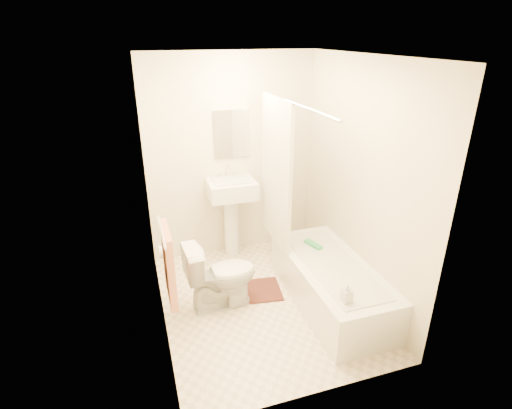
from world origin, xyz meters
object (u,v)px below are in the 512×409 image
object	(u,v)px
bath_mat	(254,291)
soap_bottle	(347,293)
toilet	(221,275)
bathtub	(330,283)
sink	(232,215)

from	to	relation	value
bath_mat	soap_bottle	size ratio (longest dim) A/B	3.16
toilet	bathtub	world-z (taller)	toilet
sink	soap_bottle	distance (m)	1.89
toilet	soap_bottle	world-z (taller)	toilet
sink	bath_mat	bearing A→B (deg)	-87.91
bathtub	bath_mat	bearing A→B (deg)	149.89
toilet	soap_bottle	xyz separation A→B (m)	(0.90, -0.88, 0.19)
sink	toilet	bearing A→B (deg)	-109.97
toilet	soap_bottle	distance (m)	1.27
sink	bath_mat	distance (m)	0.99
toilet	bath_mat	xyz separation A→B (m)	(0.38, 0.10, -0.34)
soap_bottle	bathtub	bearing A→B (deg)	73.56
toilet	sink	world-z (taller)	sink
toilet	soap_bottle	bearing A→B (deg)	-137.79
bathtub	soap_bottle	size ratio (longest dim) A/B	8.87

